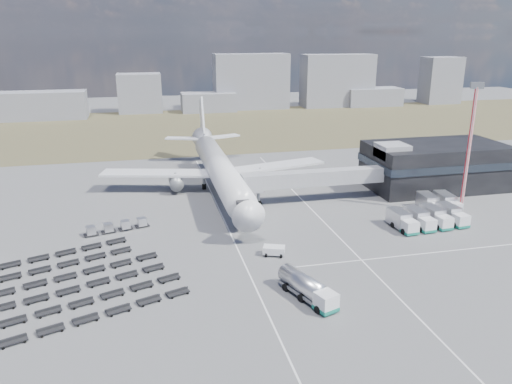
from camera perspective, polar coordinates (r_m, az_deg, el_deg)
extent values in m
plane|color=#565659|center=(81.96, -0.68, -6.52)|extent=(420.00, 420.00, 0.00)
cube|color=#49452B|center=(186.74, -7.92, 7.26)|extent=(420.00, 90.00, 0.01)
cube|color=silver|center=(86.10, -2.70, -5.29)|extent=(0.25, 110.00, 0.01)
cube|color=silver|center=(90.73, 8.58, -4.24)|extent=(0.25, 110.00, 0.01)
cube|color=silver|center=(83.81, 17.61, -6.84)|extent=(40.00, 0.25, 0.01)
cube|color=black|center=(119.57, 19.80, 2.84)|extent=(30.00, 16.00, 10.00)
cube|color=#262D38|center=(119.29, 19.86, 3.39)|extent=(30.40, 16.40, 1.60)
cube|color=#939399|center=(110.85, 15.32, 4.55)|extent=(6.00, 6.00, 3.00)
cube|color=#939399|center=(103.48, 6.71, 1.62)|extent=(29.80, 3.00, 3.00)
cube|color=#939399|center=(99.44, -0.49, 1.07)|extent=(4.00, 3.60, 3.40)
cylinder|color=slate|center=(100.98, 0.28, -0.18)|extent=(0.70, 0.70, 5.10)
cylinder|color=black|center=(101.65, 0.28, -1.31)|extent=(1.40, 0.90, 1.40)
cylinder|color=white|center=(108.01, -4.08, 2.50)|extent=(5.60, 48.00, 5.60)
cone|color=white|center=(83.13, -1.21, -2.21)|extent=(5.60, 5.00, 5.60)
cone|color=white|center=(134.80, -5.96, 5.90)|extent=(5.60, 8.00, 5.60)
cube|color=black|center=(84.71, -1.49, -1.25)|extent=(2.20, 2.00, 0.80)
cube|color=white|center=(112.03, -11.05, 2.14)|extent=(25.59, 11.38, 0.50)
cube|color=white|center=(115.62, 1.93, 2.95)|extent=(25.59, 11.38, 0.50)
cylinder|color=slate|center=(110.72, -9.15, 1.14)|extent=(3.00, 5.00, 3.00)
cylinder|color=slate|center=(113.38, 0.46, 1.77)|extent=(3.00, 5.00, 3.00)
cube|color=white|center=(136.14, -8.38, 6.09)|extent=(9.49, 5.63, 0.35)
cube|color=white|center=(137.41, -3.78, 6.35)|extent=(9.49, 5.63, 0.35)
cube|color=white|center=(136.69, -6.20, 8.48)|extent=(0.50, 9.06, 11.45)
cylinder|color=slate|center=(89.61, -1.91, -3.47)|extent=(0.50, 0.50, 2.50)
cylinder|color=slate|center=(112.53, -5.96, 0.93)|extent=(0.60, 0.60, 2.50)
cylinder|color=slate|center=(113.42, -2.75, 1.15)|extent=(0.60, 0.60, 2.50)
cylinder|color=black|center=(89.88, -1.91, -3.91)|extent=(0.50, 1.20, 1.20)
cube|color=gray|center=(221.69, -23.98, 9.01)|extent=(40.07, 12.00, 11.00)
cube|color=gray|center=(227.00, -13.15, 10.95)|extent=(18.48, 12.00, 16.63)
cube|color=gray|center=(225.28, -5.46, 10.20)|extent=(23.64, 12.00, 8.19)
cube|color=gray|center=(232.01, -0.58, 12.52)|extent=(33.57, 12.00, 24.43)
cube|color=gray|center=(242.39, 9.27, 12.46)|extent=(33.43, 12.00, 23.88)
cube|color=gray|center=(248.39, 13.14, 10.55)|extent=(26.82, 12.00, 8.32)
cube|color=gray|center=(266.63, 20.34, 11.89)|extent=(17.38, 12.00, 22.16)
cube|color=white|center=(64.84, 8.01, -12.27)|extent=(3.11, 3.11, 2.32)
cube|color=#147460|center=(65.30, 7.98, -12.96)|extent=(3.24, 3.24, 0.50)
cylinder|color=silver|center=(67.91, 5.27, -10.25)|extent=(4.98, 7.97, 2.52)
cube|color=slate|center=(68.46, 5.24, -11.10)|extent=(4.88, 7.94, 0.35)
cylinder|color=black|center=(67.56, 6.04, -11.80)|extent=(2.85, 1.95, 1.11)
cube|color=white|center=(79.48, 2.07, -6.74)|extent=(3.85, 3.00, 1.51)
cube|color=white|center=(114.56, 0.35, 1.50)|extent=(3.67, 6.22, 2.72)
cube|color=#147460|center=(114.87, 0.34, 0.96)|extent=(3.79, 6.34, 0.44)
cube|color=white|center=(91.17, 17.20, -3.85)|extent=(2.56, 2.46, 2.28)
cube|color=#147460|center=(91.49, 17.15, -4.36)|extent=(2.67, 2.57, 0.47)
cube|color=silver|center=(93.82, 15.99, -2.85)|extent=(2.85, 4.95, 2.70)
cube|color=white|center=(93.15, 19.00, -3.57)|extent=(2.56, 2.46, 2.28)
cube|color=#147460|center=(93.46, 18.94, -4.07)|extent=(2.67, 2.57, 0.47)
cube|color=silver|center=(95.74, 17.77, -2.60)|extent=(2.85, 4.95, 2.70)
cube|color=white|center=(95.21, 20.72, -3.30)|extent=(2.56, 2.46, 2.28)
cube|color=#147460|center=(95.52, 20.66, -3.79)|extent=(2.67, 2.57, 0.47)
cube|color=silver|center=(97.74, 19.47, -2.35)|extent=(2.85, 4.95, 2.70)
cube|color=white|center=(97.36, 22.37, -3.03)|extent=(2.56, 2.46, 2.28)
cube|color=#147460|center=(97.66, 22.31, -3.52)|extent=(2.67, 2.57, 0.47)
cube|color=silver|center=(99.84, 21.10, -2.12)|extent=(2.85, 4.95, 2.70)
cube|color=white|center=(101.54, 19.89, -1.87)|extent=(2.65, 2.55, 2.36)
cube|color=#147460|center=(101.84, 19.83, -2.36)|extent=(2.77, 2.67, 0.48)
cube|color=silver|center=(104.54, 18.98, -0.97)|extent=(2.97, 5.13, 2.79)
cube|color=white|center=(103.28, 21.68, -1.75)|extent=(2.65, 2.55, 2.36)
cube|color=#147460|center=(103.57, 21.62, -2.23)|extent=(2.77, 2.67, 0.48)
cube|color=silver|center=(106.22, 20.73, -0.87)|extent=(2.97, 5.13, 2.79)
cube|color=black|center=(91.44, -18.31, -4.62)|extent=(2.72, 2.05, 0.17)
cube|color=silver|center=(91.15, -18.35, -4.16)|extent=(1.82, 1.82, 1.40)
cube|color=black|center=(91.86, -16.48, -4.33)|extent=(2.72, 2.05, 0.17)
cube|color=silver|center=(91.57, -16.52, -3.87)|extent=(1.82, 1.82, 1.40)
cube|color=black|center=(92.37, -14.67, -4.05)|extent=(2.72, 2.05, 0.17)
cube|color=silver|center=(92.09, -14.71, -3.59)|extent=(1.82, 1.82, 1.40)
cube|color=black|center=(92.98, -12.88, -3.76)|extent=(2.72, 2.05, 0.17)
cube|color=silver|center=(92.70, -12.91, -3.31)|extent=(1.82, 1.82, 1.40)
cube|color=black|center=(66.31, -18.91, -13.52)|extent=(27.35, 11.29, 0.73)
cube|color=black|center=(69.97, -19.83, -11.87)|extent=(27.35, 11.29, 0.73)
cube|color=black|center=(73.70, -20.65, -10.39)|extent=(27.35, 11.29, 0.73)
cube|color=black|center=(77.49, -21.39, -9.05)|extent=(27.35, 11.29, 0.73)
cube|color=black|center=(81.32, -22.05, -7.84)|extent=(23.52, 9.88, 0.73)
cube|color=black|center=(85.20, -22.65, -6.73)|extent=(23.52, 9.88, 0.73)
cylinder|color=red|center=(101.60, 23.09, 4.11)|extent=(0.68, 0.68, 24.33)
cube|color=slate|center=(99.69, 23.97, 11.07)|extent=(2.39, 1.37, 1.17)
cube|color=#565659|center=(104.82, 22.30, -2.27)|extent=(1.95, 1.95, 0.29)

